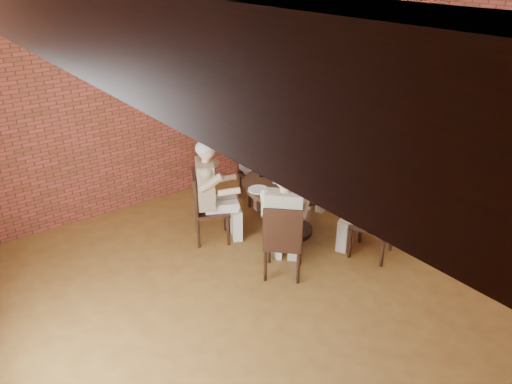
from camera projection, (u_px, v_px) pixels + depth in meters
floor at (314, 313)px, 5.29m from camera, size 7.00×7.00×0.00m
wall_back at (151, 89)px, 7.06m from camera, size 7.00×0.00×7.00m
wall_right at (510, 106)px, 6.30m from camera, size 0.00×7.00×7.00m
dining_table at (290, 197)px, 6.60m from camera, size 1.26×1.26×0.75m
chair_a at (328, 167)px, 7.52m from camera, size 0.59×0.59×0.98m
diner_a at (327, 158)px, 7.37m from camera, size 0.86×0.78×1.40m
chair_b at (253, 168)px, 7.54m from camera, size 0.48×0.48×0.91m
diner_b at (255, 161)px, 7.41m from camera, size 0.61×0.70×1.29m
chair_c at (204, 204)px, 6.43m from camera, size 0.60×0.60×0.96m
diner_c at (211, 192)px, 6.37m from camera, size 0.86×0.81×1.38m
chair_d at (283, 239)px, 5.66m from camera, size 0.62×0.62×0.95m
diner_d at (284, 223)px, 5.67m from camera, size 0.85×0.85×1.35m
chair_e at (382, 219)px, 6.06m from camera, size 0.62×0.62×0.98m
diner_e at (375, 204)px, 6.03m from camera, size 0.82×0.89×1.42m
plate_a at (309, 169)px, 6.86m from camera, size 0.26×0.26×0.01m
plate_b at (266, 170)px, 6.82m from camera, size 0.26×0.26×0.01m
plate_c at (258, 189)px, 6.28m from camera, size 0.26×0.26×0.01m
plate_d at (329, 184)px, 6.43m from camera, size 0.26×0.26×0.01m
glass_a at (302, 170)px, 6.68m from camera, size 0.07×0.07×0.14m
glass_b at (291, 172)px, 6.61m from camera, size 0.07×0.07×0.14m
glass_c at (262, 171)px, 6.64m from camera, size 0.07×0.07×0.14m
glass_d at (275, 178)px, 6.44m from camera, size 0.07×0.07×0.14m
glass_e at (283, 184)px, 6.28m from camera, size 0.07×0.07×0.14m
glass_f at (297, 193)px, 6.05m from camera, size 0.07×0.07×0.14m
glass_g at (301, 181)px, 6.36m from camera, size 0.07×0.07×0.14m
glass_h at (309, 173)px, 6.60m from camera, size 0.07×0.07×0.14m
smartphone at (327, 176)px, 6.66m from camera, size 0.10×0.17×0.01m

